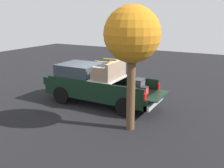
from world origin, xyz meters
The scene contains 3 objects.
ground_plane centered at (0.00, 0.00, 0.00)m, with size 40.00×40.00×0.00m, color black.
pickup_truck centered at (0.38, 0.00, 0.99)m, with size 6.05×2.06×2.23m.
tree_background centered at (-2.45, 1.91, 3.55)m, with size 2.04×2.04×4.65m.
Camera 1 is at (-6.13, 10.17, 4.29)m, focal length 40.46 mm.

